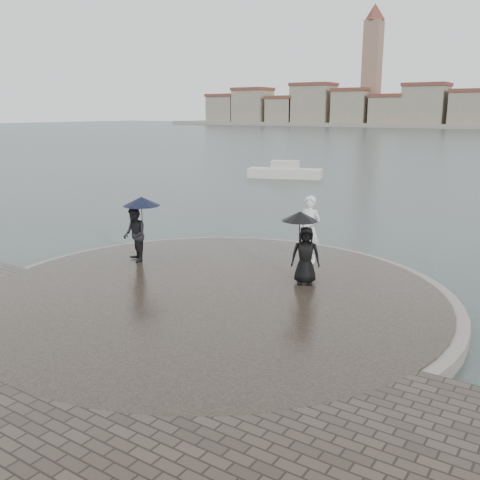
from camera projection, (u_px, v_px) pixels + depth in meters
The scene contains 6 objects.
ground at pixel (113, 352), 11.22m from camera, with size 400.00×400.00×0.00m, color #2B3835.
kerb_ring at pixel (213, 297), 14.02m from camera, with size 12.50×12.50×0.32m, color gray.
quay_tip at pixel (213, 297), 14.01m from camera, with size 11.90×11.90×0.36m, color #2D261E.
statue at pixel (309, 229), 16.33m from camera, with size 0.75×0.49×2.07m, color white.
visitor_left at pixel (137, 225), 16.38m from camera, with size 1.34×1.16×2.04m.
visitor_right at pixel (304, 243), 14.32m from camera, with size 1.21×1.02×1.95m.
Camera 1 is at (7.96, -7.14, 4.92)m, focal length 40.00 mm.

